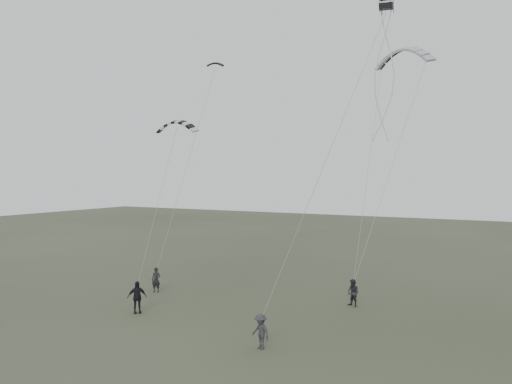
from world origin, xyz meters
The scene contains 9 objects.
ground centered at (0.00, 0.00, 0.00)m, with size 140.00×140.00×0.00m, color #343B29.
flyer_left centered at (-5.55, 4.44, 0.80)m, with size 0.59×0.38×1.61m, color black.
flyer_right centered at (6.83, 7.14, 0.79)m, with size 0.77×0.60×1.58m, color #25252A.
flyer_center centered at (-3.28, 0.09, 0.89)m, with size 1.04×0.43×1.77m, color black.
flyer_far centered at (5.40, -1.67, 0.77)m, with size 1.00×0.57×1.55m, color #2E2F34.
kite_dark_small centered at (-5.80, 11.95, 16.30)m, with size 1.31×0.39×0.46m, color black, non-canonical shape.
kite_pale_large centered at (8.26, 13.14, 15.97)m, with size 4.07×0.92×1.66m, color #B0B3B5, non-canonical shape.
kite_striped centered at (-4.70, 5.62, 11.14)m, with size 2.78×0.69×1.11m, color black, non-canonical shape.
kite_box centered at (9.88, 1.99, 15.47)m, with size 0.60×0.60×0.70m, color black, non-canonical shape.
Camera 1 is at (15.54, -20.82, 7.66)m, focal length 35.00 mm.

